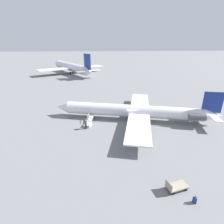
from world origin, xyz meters
TOP-DOWN VIEW (x-y plane):
  - ground_plane at (0.00, 0.00)m, footprint 600.00×600.00m
  - airplane_main at (-0.88, 0.24)m, footprint 31.20×24.39m
  - airplane_far_center at (17.97, -58.56)m, footprint 31.03×39.37m
  - boarding_stairs at (8.53, 1.51)m, footprint 2.03×4.14m
  - passenger at (8.93, 3.06)m, footprint 0.41×0.56m
  - luggage_cart at (-0.66, 17.84)m, footprint 2.38×1.54m
  - suitcase at (-1.71, 19.53)m, footprint 0.42×0.37m

SIDE VIEW (x-z plane):
  - ground_plane at x=0.00m, z-range 0.00..0.00m
  - suitcase at x=-1.71m, z-range -0.11..0.77m
  - boarding_stairs at x=8.53m, z-range -0.43..1.16m
  - luggage_cart at x=-0.66m, z-range -0.15..1.07m
  - passenger at x=8.93m, z-range 0.13..1.87m
  - airplane_main at x=-0.88m, z-range -1.25..4.95m
  - airplane_far_center at x=17.97m, z-range -2.02..7.98m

